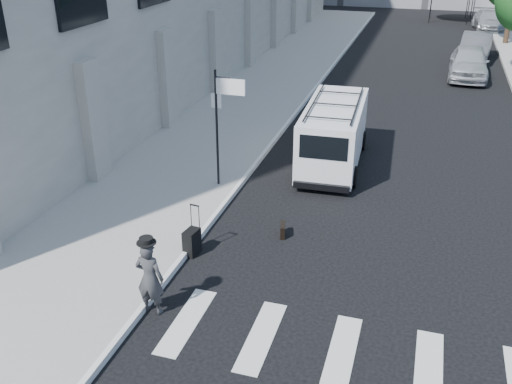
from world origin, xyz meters
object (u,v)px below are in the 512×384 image
Objects in this scene: businessman at (150,278)px; parked_car_c at (488,21)px; parked_car_b at (476,47)px; parked_car_a at (469,62)px; briefcase at (283,230)px; cargo_van at (334,132)px; suitcase at (192,242)px.

parked_car_c is at bearing -101.92° from businessman.
parked_car_a is at bearing -89.75° from parked_car_b.
businessman is at bearing -129.71° from briefcase.
cargo_van reaches higher than parked_car_c.
parked_car_a is 4.61m from parked_car_b.
businessman is 1.33× the size of suitcase.
parked_car_b reaches higher than suitcase.
cargo_van reaches higher than businessman.
parked_car_b reaches higher than parked_car_c.
briefcase is at bearing -103.76° from parked_car_a.
businessman is 27.90m from parked_car_b.
parked_car_b is at bearing 81.74° from suitcase.
suitcase is 0.27× the size of parked_car_a.
parked_car_c is (6.80, 33.45, 0.51)m from briefcase.
parked_car_c is (1.29, 10.39, -0.06)m from parked_car_b.
parked_car_b is 10.47m from parked_car_c.
parked_car_b is (7.32, 26.93, -0.09)m from businessman.
businessman is at bearing -98.59° from parked_car_b.
businessman is at bearing -107.83° from parked_car_c.
briefcase is 0.10× the size of parked_car_b.
cargo_van is (2.18, 9.12, 0.24)m from businessman.
parked_car_c reaches higher than suitcase.
businessman is 0.36× the size of parked_car_c.
cargo_van is 1.17× the size of parked_car_c.
businessman is 4.31m from briefcase.
briefcase is 5.35m from cargo_van.
parked_car_a is at bearing 79.48° from suitcase.
briefcase is at bearing -106.33° from parked_car_c.
businessman reaches higher than parked_car_b.
cargo_van is 1.21× the size of parked_car_b.
briefcase is 0.09× the size of parked_car_c.
parked_car_a is at bearing 68.12° from cargo_van.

